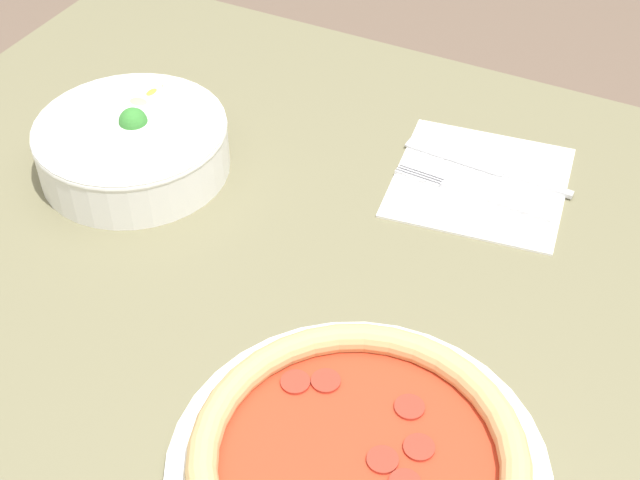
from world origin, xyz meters
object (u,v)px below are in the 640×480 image
at_px(bowl, 133,143).
at_px(fork, 473,194).
at_px(pizza, 358,462).
at_px(knife, 494,170).

xyz_separation_m(bowl, fork, (0.12, -0.36, -0.03)).
bearing_deg(pizza, bowl, 57.44).
xyz_separation_m(pizza, knife, (0.43, 0.03, -0.01)).
distance_m(fork, knife, 0.05).
height_order(bowl, fork, bowl).
distance_m(pizza, bowl, 0.47).
distance_m(bowl, knife, 0.41).
relative_size(bowl, fork, 1.19).
height_order(bowl, knife, bowl).
xyz_separation_m(pizza, bowl, (0.25, 0.40, 0.02)).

